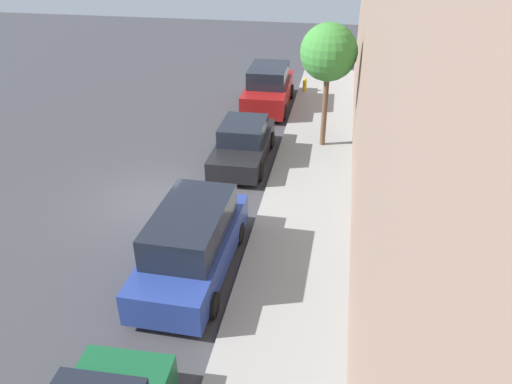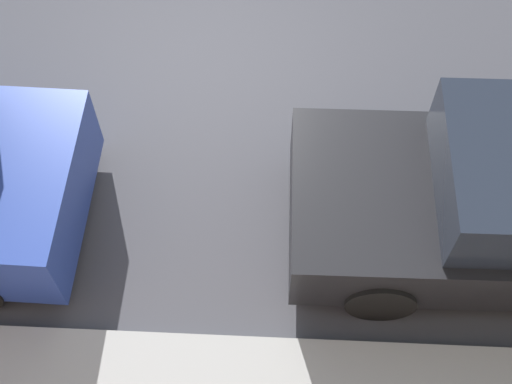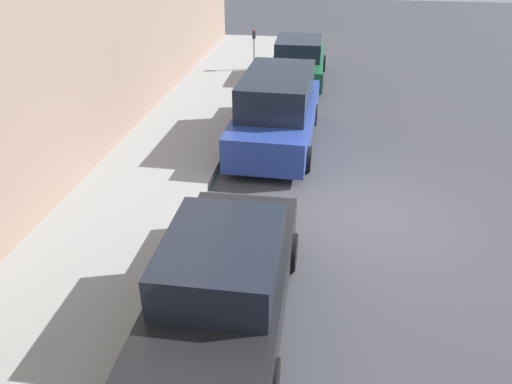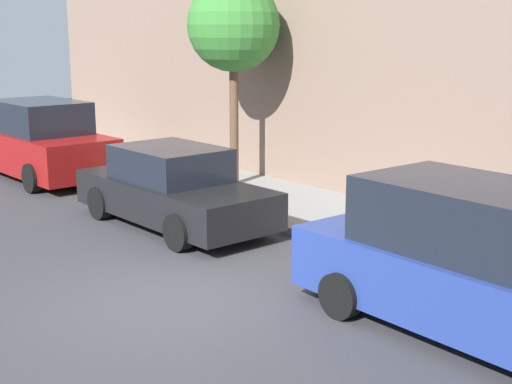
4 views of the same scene
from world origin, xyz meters
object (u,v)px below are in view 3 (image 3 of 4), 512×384
(parking_meter_near, at_px, (254,45))
(parked_sedan_third, at_px, (224,282))
(parked_sedan_nearest, at_px, (298,61))
(parked_minivan_second, at_px, (277,111))

(parking_meter_near, bearing_deg, parked_sedan_third, 97.12)
(parked_sedan_nearest, bearing_deg, parked_minivan_second, 89.01)
(parking_meter_near, bearing_deg, parked_minivan_second, 103.99)
(parked_sedan_third, bearing_deg, parking_meter_near, -82.88)
(parked_sedan_nearest, height_order, parked_sedan_third, same)
(parked_minivan_second, bearing_deg, parked_sedan_nearest, -90.99)
(parked_sedan_nearest, bearing_deg, parking_meter_near, -23.69)
(parked_sedan_nearest, relative_size, parked_sedan_third, 1.01)
(parked_sedan_nearest, xyz_separation_m, parked_minivan_second, (0.10, 5.86, 0.20))
(parked_minivan_second, bearing_deg, parking_meter_near, -76.01)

